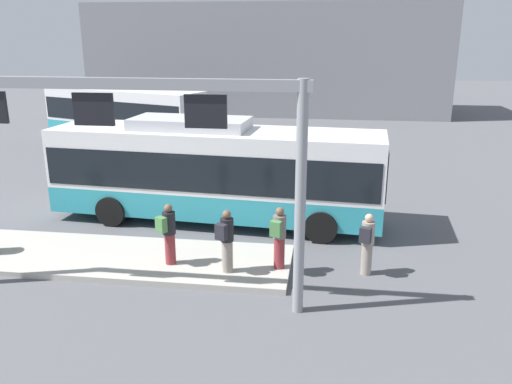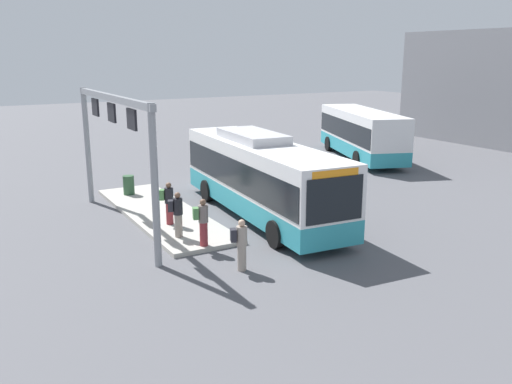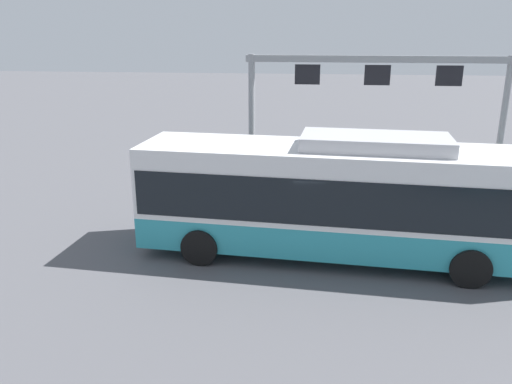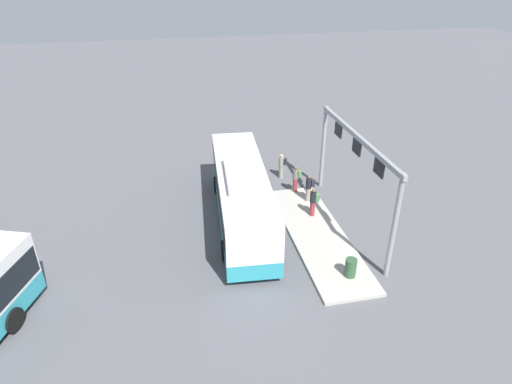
{
  "view_description": "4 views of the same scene",
  "coord_description": "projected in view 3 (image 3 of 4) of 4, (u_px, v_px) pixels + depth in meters",
  "views": [
    {
      "loc": [
        3.57,
        -16.11,
        6.02
      ],
      "look_at": [
        1.4,
        -0.37,
        1.18
      ],
      "focal_mm": 36.16,
      "sensor_mm": 36.0,
      "label": 1
    },
    {
      "loc": [
        18.66,
        -10.94,
        6.58
      ],
      "look_at": [
        2.16,
        -1.48,
        1.72
      ],
      "focal_mm": 37.75,
      "sensor_mm": 36.0,
      "label": 2
    },
    {
      "loc": [
        0.8,
        13.53,
        6.11
      ],
      "look_at": [
        2.33,
        -0.28,
        1.71
      ],
      "focal_mm": 36.59,
      "sensor_mm": 36.0,
      "label": 3
    },
    {
      "loc": [
        -20.09,
        3.56,
        13.04
      ],
      "look_at": [
        1.03,
        -0.99,
        1.18
      ],
      "focal_mm": 30.73,
      "sensor_mm": 36.0,
      "label": 4
    }
  ],
  "objects": [
    {
      "name": "platform_curb",
      "position": [
        400.0,
        213.0,
        17.7
      ],
      "size": [
        10.0,
        2.8,
        0.16
      ],
      "primitive_type": "cube",
      "color": "#B2ADA3",
      "rests_on": "ground"
    },
    {
      "name": "ground_plane",
      "position": [
        338.0,
        256.0,
        14.58
      ],
      "size": [
        120.0,
        120.0,
        0.0
      ],
      "primitive_type": "plane",
      "color": "#56565B"
    },
    {
      "name": "person_waiting_mid",
      "position": [
        263.0,
        180.0,
        18.1
      ],
      "size": [
        0.44,
        0.59,
        1.67
      ],
      "rotation": [
        0.0,
        0.0,
        1.29
      ],
      "color": "maroon",
      "rests_on": "platform_curb"
    },
    {
      "name": "bus_main",
      "position": [
        341.0,
        195.0,
        14.03
      ],
      "size": [
        11.05,
        3.35,
        3.46
      ],
      "rotation": [
        0.0,
        0.0,
        -0.08
      ],
      "color": "teal",
      "rests_on": "ground"
    },
    {
      "name": "trash_bin",
      "position": [
        507.0,
        199.0,
        17.47
      ],
      "size": [
        0.52,
        0.52,
        0.9
      ],
      "primitive_type": "cylinder",
      "color": "#2D5133",
      "rests_on": "platform_curb"
    },
    {
      "name": "platform_sign_gantry",
      "position": [
        376.0,
        96.0,
        18.63
      ],
      "size": [
        9.35,
        0.24,
        5.2
      ],
      "color": "gray",
      "rests_on": "ground"
    },
    {
      "name": "person_boarding",
      "position": [
        198.0,
        185.0,
        18.13
      ],
      "size": [
        0.47,
        0.59,
        1.67
      ],
      "rotation": [
        0.0,
        0.0,
        1.22
      ],
      "color": "gray",
      "rests_on": "ground"
    },
    {
      "name": "person_waiting_far",
      "position": [
        348.0,
        182.0,
        17.92
      ],
      "size": [
        0.54,
        0.61,
        1.67
      ],
      "rotation": [
        0.0,
        0.0,
        1.02
      ],
      "color": "maroon",
      "rests_on": "platform_curb"
    },
    {
      "name": "person_waiting_near",
      "position": [
        301.0,
        178.0,
        18.35
      ],
      "size": [
        0.48,
        0.6,
        1.67
      ],
      "rotation": [
        0.0,
        0.0,
        1.19
      ],
      "color": "gray",
      "rests_on": "platform_curb"
    }
  ]
}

